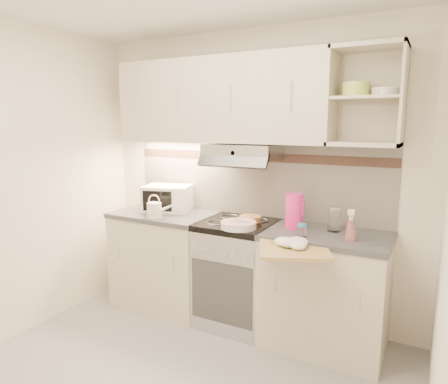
% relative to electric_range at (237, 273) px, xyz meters
% --- Properties ---
extents(room_shell, '(3.04, 2.84, 2.52)m').
position_rel_electric_range_xyz_m(room_shell, '(0.00, -0.73, 1.18)').
color(room_shell, '#EEE5D0').
rests_on(room_shell, ground).
extents(base_cabinet_left, '(0.90, 0.60, 0.86)m').
position_rel_electric_range_xyz_m(base_cabinet_left, '(-0.75, 0.00, -0.02)').
color(base_cabinet_left, beige).
rests_on(base_cabinet_left, ground).
extents(worktop_left, '(0.92, 0.62, 0.04)m').
position_rel_electric_range_xyz_m(worktop_left, '(-0.75, 0.00, 0.43)').
color(worktop_left, '#47474C').
rests_on(worktop_left, base_cabinet_left).
extents(base_cabinet_right, '(0.90, 0.60, 0.86)m').
position_rel_electric_range_xyz_m(base_cabinet_right, '(0.75, 0.00, -0.02)').
color(base_cabinet_right, beige).
rests_on(base_cabinet_right, ground).
extents(worktop_right, '(0.92, 0.62, 0.04)m').
position_rel_electric_range_xyz_m(worktop_right, '(0.75, 0.00, 0.43)').
color(worktop_right, '#47474C').
rests_on(worktop_right, base_cabinet_right).
extents(electric_range, '(0.60, 0.60, 0.90)m').
position_rel_electric_range_xyz_m(electric_range, '(0.00, 0.00, 0.00)').
color(electric_range, '#B7B7BC').
rests_on(electric_range, ground).
extents(microwave, '(0.49, 0.42, 0.24)m').
position_rel_electric_range_xyz_m(microwave, '(-0.77, 0.07, 0.57)').
color(microwave, white).
rests_on(microwave, worktop_left).
extents(watering_can, '(0.24, 0.12, 0.21)m').
position_rel_electric_range_xyz_m(watering_can, '(-0.69, -0.22, 0.52)').
color(watering_can, white).
rests_on(watering_can, worktop_left).
extents(plate_stack, '(0.28, 0.28, 0.06)m').
position_rel_electric_range_xyz_m(plate_stack, '(0.09, -0.18, 0.48)').
color(plate_stack, silver).
rests_on(plate_stack, electric_range).
extents(bread_loaf, '(0.19, 0.19, 0.05)m').
position_rel_electric_range_xyz_m(bread_loaf, '(0.09, 0.06, 0.47)').
color(bread_loaf, '#B77948').
rests_on(bread_loaf, electric_range).
extents(pink_pitcher, '(0.15, 0.14, 0.27)m').
position_rel_electric_range_xyz_m(pink_pitcher, '(0.47, 0.03, 0.59)').
color(pink_pitcher, '#E0237B').
rests_on(pink_pitcher, worktop_right).
extents(glass_jar, '(0.10, 0.10, 0.19)m').
position_rel_electric_range_xyz_m(glass_jar, '(0.77, 0.08, 0.55)').
color(glass_jar, white).
rests_on(glass_jar, worktop_right).
extents(spice_jar, '(0.07, 0.07, 0.10)m').
position_rel_electric_range_xyz_m(spice_jar, '(0.61, -0.18, 0.50)').
color(spice_jar, silver).
rests_on(spice_jar, worktop_right).
extents(spray_bottle, '(0.09, 0.09, 0.23)m').
position_rel_electric_range_xyz_m(spray_bottle, '(0.93, -0.10, 0.54)').
color(spray_bottle, pink).
rests_on(spray_bottle, worktop_right).
extents(cutting_board, '(0.58, 0.56, 0.03)m').
position_rel_electric_range_xyz_m(cutting_board, '(0.63, -0.41, 0.42)').
color(cutting_board, tan).
rests_on(cutting_board, base_cabinet_right).
extents(dish_towel, '(0.32, 0.30, 0.07)m').
position_rel_electric_range_xyz_m(dish_towel, '(0.61, -0.41, 0.47)').
color(dish_towel, white).
rests_on(dish_towel, cutting_board).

